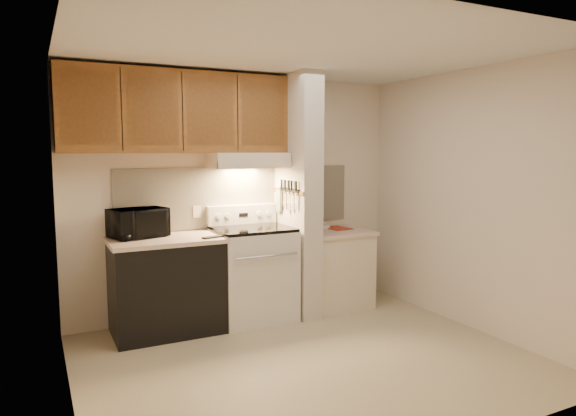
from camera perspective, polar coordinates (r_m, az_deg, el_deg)
floor at (r=4.44m, az=2.15°, el=-16.43°), size 3.60×3.60×0.00m
ceiling at (r=4.16m, az=2.30°, el=17.15°), size 3.60×3.60×0.00m
wall_back at (r=5.47m, az=-5.38°, el=1.44°), size 3.60×2.50×0.02m
wall_left at (r=3.62m, az=-23.61°, el=-1.67°), size 0.02×3.00×2.50m
wall_right at (r=5.23m, az=19.78°, el=0.84°), size 0.02×3.00×2.50m
backsplash at (r=5.46m, az=-5.33°, el=1.27°), size 2.60×0.02×0.63m
range_body at (r=5.29m, az=-3.91°, el=-7.42°), size 0.76×0.65×0.92m
oven_window at (r=5.00m, az=-2.50°, el=-7.76°), size 0.50×0.01×0.30m
oven_handle at (r=4.91m, az=-2.33°, el=-5.37°), size 0.65×0.02×0.02m
cooktop at (r=5.19m, az=-3.96°, el=-2.32°), size 0.74×0.64×0.03m
range_backguard at (r=5.44m, az=-5.12°, el=-0.71°), size 0.76×0.08×0.20m
range_display at (r=5.40m, az=-4.96°, el=-0.76°), size 0.10×0.01×0.04m
range_knob_left_outer at (r=5.30m, az=-7.76°, el=-0.93°), size 0.05×0.02×0.05m
range_knob_left_inner at (r=5.34m, az=-6.74°, el=-0.87°), size 0.05×0.02×0.05m
range_knob_right_inner at (r=5.47m, az=-3.20°, el=-0.66°), size 0.05×0.02×0.05m
range_knob_right_outer at (r=5.51m, az=-2.24°, el=-0.60°), size 0.05×0.02×0.05m
dishwasher_front at (r=5.04m, az=-13.33°, el=-8.57°), size 1.00×0.63×0.87m
left_countertop at (r=4.94m, az=-13.46°, el=-3.46°), size 1.04×0.67×0.04m
spoon_rest at (r=4.86m, az=-8.32°, el=-3.21°), size 0.22×0.12×0.01m
teal_jar at (r=5.08m, az=-17.90°, el=-2.47°), size 0.11×0.11×0.11m
outlet at (r=5.31m, az=-10.09°, el=-0.42°), size 0.08×0.01×0.12m
microwave at (r=5.01m, az=-16.33°, el=-1.60°), size 0.57×0.47×0.27m
partition_pillar at (r=5.37m, az=1.07°, el=1.36°), size 0.22×0.70×2.50m
pillar_trim at (r=5.31m, az=-0.04°, el=1.85°), size 0.01×0.70×0.04m
knife_strip at (r=5.26m, az=0.15°, el=2.03°), size 0.02×0.42×0.04m
knife_blade_a at (r=5.11m, az=0.88°, el=0.77°), size 0.01×0.03×0.16m
knife_handle_a at (r=5.10m, az=0.91°, el=2.45°), size 0.02×0.02×0.10m
knife_blade_b at (r=5.20m, az=0.41°, el=0.76°), size 0.01×0.04×0.18m
knife_handle_b at (r=5.19m, az=0.40°, el=2.52°), size 0.02×0.02×0.10m
knife_blade_c at (r=5.27m, az=0.01°, el=0.73°), size 0.01×0.04×0.20m
knife_handle_c at (r=5.24m, az=0.10°, el=2.56°), size 0.02×0.02×0.10m
knife_blade_d at (r=5.35m, az=-0.42°, el=1.02°), size 0.01×0.04×0.16m
knife_handle_d at (r=5.32m, az=-0.32°, el=2.61°), size 0.02×0.02×0.10m
knife_blade_e at (r=5.41m, az=-0.76°, el=0.98°), size 0.01×0.04×0.18m
knife_handle_e at (r=5.39m, az=-0.72°, el=2.67°), size 0.02×0.02×0.10m
oven_mitt at (r=5.46m, az=-0.99°, el=0.85°), size 0.03×0.09×0.23m
right_cab_base at (r=5.73m, az=5.16°, el=-6.90°), size 0.70×0.60×0.81m
right_countertop at (r=5.65m, az=5.20°, el=-2.70°), size 0.74×0.64×0.04m
red_folder at (r=5.78m, az=5.52°, el=-2.24°), size 0.25×0.32×0.01m
white_box at (r=5.77m, az=3.84°, el=-2.10°), size 0.16×0.12×0.04m
range_hood at (r=5.25m, az=-4.54°, el=5.33°), size 0.78×0.44×0.15m
hood_lip at (r=5.06m, az=-3.64°, el=4.78°), size 0.78×0.04×0.06m
upper_cabinets at (r=5.09m, az=-12.13°, el=10.36°), size 2.18×0.33×0.77m
cab_door_a at (r=4.78m, az=-21.30°, el=10.32°), size 0.46×0.01×0.63m
cab_gap_a at (r=4.82m, az=-18.02°, el=10.41°), size 0.01×0.01×0.73m
cab_door_b at (r=4.87m, az=-14.80°, el=10.47°), size 0.46×0.01×0.63m
cab_gap_b at (r=4.93m, az=-11.65°, el=10.49°), size 0.01×0.01×0.73m
cab_door_c at (r=5.01m, az=-8.59°, el=10.49°), size 0.46×0.01×0.63m
cab_gap_c at (r=5.10m, az=-5.63°, el=10.46°), size 0.01×0.01×0.73m
cab_door_d at (r=5.20m, az=-2.78°, el=10.40°), size 0.46×0.01×0.63m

